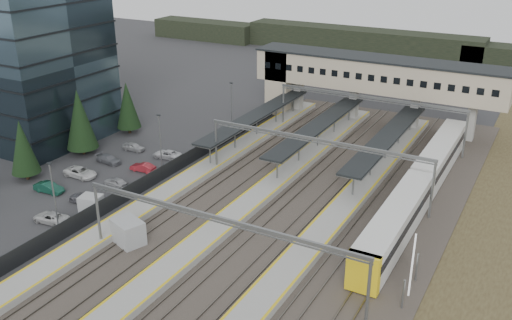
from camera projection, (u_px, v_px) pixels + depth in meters
The scene contains 14 objects.
ground at pixel (165, 218), 63.92m from camera, with size 220.00×220.00×0.00m, color #2B2B2D.
office_building at pixel (15, 57), 84.89m from camera, with size 24.30×18.30×24.30m.
car_park at pixel (31, 212), 64.04m from camera, with size 10.55×44.67×1.30m.
lampposts at pixel (114, 165), 66.80m from camera, with size 0.50×53.25×8.07m.
fence at pixel (147, 182), 70.46m from camera, with size 0.08×90.00×2.00m.
relay_cabin_near at pixel (128, 233), 58.21m from camera, with size 3.88×3.36×2.71m.
relay_cabin_far at pixel (91, 205), 64.59m from camera, with size 2.73×2.43×2.16m.
rail_corridor at pixel (259, 216), 63.72m from camera, with size 34.00×90.00×0.92m.
canopies at pixel (318, 126), 81.17m from camera, with size 23.10×30.00×3.28m.
footbridge at pixel (360, 76), 91.46m from camera, with size 40.40×6.40×11.20m.
gantries at pixel (273, 181), 58.72m from camera, with size 28.40×62.28×7.17m.
train at pixel (420, 187), 66.49m from camera, with size 3.01×41.89×3.79m.
billboard at pixel (412, 265), 49.44m from camera, with size 1.19×5.58×4.74m.
treeline_far at pixel (502, 57), 126.97m from camera, with size 170.00×19.00×7.00m.
Camera 1 is at (36.06, -44.66, 30.61)m, focal length 40.00 mm.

